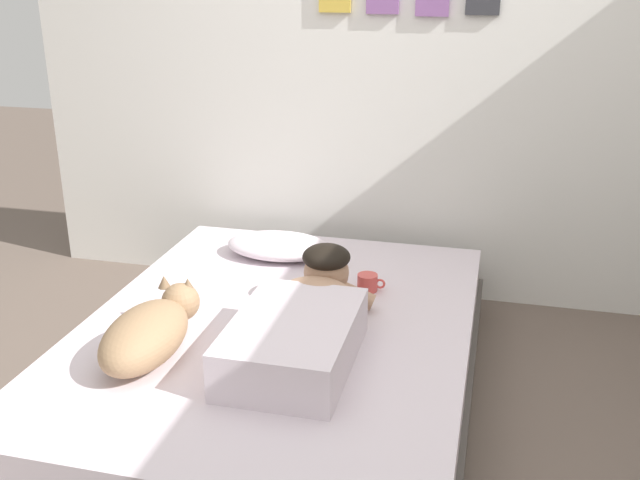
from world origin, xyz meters
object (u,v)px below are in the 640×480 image
object	(u,v)px
bed	(278,360)
coffee_cup	(368,283)
person_lying	(304,320)
pillow	(279,246)
dog	(150,332)
cell_phone	(337,325)

from	to	relation	value
bed	coffee_cup	world-z (taller)	coffee_cup
bed	person_lying	xyz separation A→B (m)	(0.15, -0.16, 0.28)
pillow	dog	size ratio (longest dim) A/B	0.90
person_lying	dog	size ratio (longest dim) A/B	1.60
dog	cell_phone	bearing A→B (deg)	33.59
bed	cell_phone	bearing A→B (deg)	6.52
bed	cell_phone	xyz separation A→B (m)	(0.24, 0.03, 0.18)
bed	person_lying	world-z (taller)	person_lying
pillow	dog	distance (m)	1.08
bed	dog	world-z (taller)	dog
coffee_cup	cell_phone	size ratio (longest dim) A/B	0.89
cell_phone	dog	bearing A→B (deg)	-146.41
dog	coffee_cup	size ratio (longest dim) A/B	4.60
person_lying	coffee_cup	distance (m)	0.57
dog	pillow	bearing A→B (deg)	81.27
cell_phone	person_lying	bearing A→B (deg)	-115.21
pillow	dog	world-z (taller)	dog
pillow	cell_phone	size ratio (longest dim) A/B	3.71
bed	cell_phone	distance (m)	0.30
coffee_cup	pillow	bearing A→B (deg)	149.65
cell_phone	coffee_cup	bearing A→B (deg)	81.29
bed	coffee_cup	size ratio (longest dim) A/B	16.65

